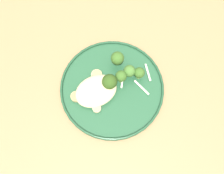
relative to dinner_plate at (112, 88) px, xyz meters
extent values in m
plane|color=#665B51|center=(-0.04, -0.03, -0.75)|extent=(6.00, 6.00, 0.00)
cube|color=#9E754C|center=(-0.04, -0.03, -0.03)|extent=(1.40, 1.00, 0.04)
cylinder|color=#235133|center=(0.00, 0.00, 0.00)|extent=(0.29, 0.29, 0.01)
torus|color=#204B2E|center=(0.00, 0.00, 0.01)|extent=(0.29, 0.29, 0.01)
ellipsoid|color=beige|center=(-0.05, 0.01, 0.02)|extent=(0.12, 0.09, 0.03)
cylinder|color=beige|center=(-0.05, -0.01, 0.01)|extent=(0.03, 0.03, 0.02)
cylinder|color=#988766|center=(-0.05, -0.01, 0.02)|extent=(0.03, 0.03, 0.00)
cylinder|color=beige|center=(-0.06, -0.04, 0.01)|extent=(0.02, 0.02, 0.01)
cylinder|color=#988766|center=(-0.06, -0.04, 0.02)|extent=(0.02, 0.02, 0.00)
cylinder|color=#DBB77A|center=(-0.10, 0.02, 0.01)|extent=(0.03, 0.03, 0.01)
cylinder|color=#8E774F|center=(-0.10, 0.02, 0.02)|extent=(0.03, 0.03, 0.00)
cylinder|color=beige|center=(-0.05, 0.03, 0.01)|extent=(0.03, 0.03, 0.01)
cylinder|color=#988766|center=(-0.05, 0.03, 0.02)|extent=(0.03, 0.03, 0.00)
cylinder|color=#E5C689|center=(-0.02, 0.05, 0.01)|extent=(0.03, 0.03, 0.01)
cylinder|color=#958159|center=(-0.02, 0.05, 0.02)|extent=(0.03, 0.03, 0.00)
cylinder|color=#DBB77A|center=(-0.01, 0.00, 0.01)|extent=(0.02, 0.02, 0.01)
cylinder|color=#8E774F|center=(-0.01, 0.00, 0.02)|extent=(0.02, 0.02, 0.00)
cylinder|color=#89A356|center=(0.06, 0.01, 0.01)|extent=(0.02, 0.02, 0.02)
sphere|color=#42702D|center=(0.06, 0.01, 0.03)|extent=(0.03, 0.03, 0.03)
cylinder|color=#89A356|center=(0.00, 0.01, 0.01)|extent=(0.02, 0.02, 0.02)
sphere|color=#2D4C19|center=(0.00, 0.01, 0.04)|extent=(0.04, 0.04, 0.04)
cylinder|color=#7A994C|center=(0.05, 0.06, 0.01)|extent=(0.02, 0.02, 0.02)
sphere|color=#386023|center=(0.05, 0.06, 0.04)|extent=(0.04, 0.04, 0.04)
cylinder|color=#89A356|center=(0.03, 0.01, 0.01)|extent=(0.01, 0.01, 0.03)
sphere|color=#386023|center=(0.03, 0.01, 0.04)|extent=(0.03, 0.03, 0.03)
cylinder|color=#89A356|center=(0.08, 0.00, 0.01)|extent=(0.02, 0.02, 0.02)
sphere|color=#386023|center=(0.08, 0.00, 0.03)|extent=(0.03, 0.03, 0.03)
cube|color=silver|center=(0.04, 0.01, 0.01)|extent=(0.03, 0.05, 0.00)
cube|color=silver|center=(0.11, 0.00, 0.01)|extent=(0.02, 0.05, 0.00)
cube|color=silver|center=(0.07, -0.04, 0.01)|extent=(0.02, 0.05, 0.00)
camera|label=1|loc=(-0.10, -0.20, 0.70)|focal=42.28mm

